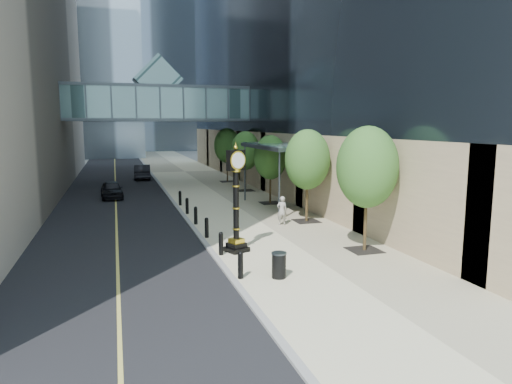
% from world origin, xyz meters
% --- Properties ---
extents(ground, '(320.00, 320.00, 0.00)m').
position_xyz_m(ground, '(0.00, 0.00, 0.00)').
color(ground, gray).
rests_on(ground, ground).
extents(road, '(8.00, 180.00, 0.02)m').
position_xyz_m(road, '(-7.00, 40.00, 0.01)').
color(road, black).
rests_on(road, ground).
extents(sidewalk, '(8.00, 180.00, 0.06)m').
position_xyz_m(sidewalk, '(1.00, 40.00, 0.03)').
color(sidewalk, beige).
rests_on(sidewalk, ground).
extents(curb, '(0.25, 180.00, 0.07)m').
position_xyz_m(curb, '(-3.00, 40.00, 0.04)').
color(curb, gray).
rests_on(curb, ground).
extents(distant_tower_c, '(22.00, 22.00, 65.00)m').
position_xyz_m(distant_tower_c, '(-6.00, 120.00, 32.50)').
color(distant_tower_c, '#A7C0D2').
rests_on(distant_tower_c, ground).
extents(skywalk, '(17.00, 4.20, 5.80)m').
position_xyz_m(skywalk, '(-3.00, 28.00, 7.71)').
color(skywalk, slate).
rests_on(skywalk, ground).
extents(entrance_canopy, '(3.00, 8.00, 4.38)m').
position_xyz_m(entrance_canopy, '(3.48, 14.00, 4.19)').
color(entrance_canopy, '#383F44').
rests_on(entrance_canopy, ground).
extents(bollard_row, '(0.20, 16.20, 0.90)m').
position_xyz_m(bollard_row, '(-2.70, 9.00, 0.51)').
color(bollard_row, black).
rests_on(bollard_row, sidewalk).
extents(street_trees, '(2.70, 28.62, 5.54)m').
position_xyz_m(street_trees, '(3.60, 15.32, 3.58)').
color(street_trees, black).
rests_on(street_trees, sidewalk).
extents(street_clock, '(1.16, 1.16, 4.70)m').
position_xyz_m(street_clock, '(-1.93, 4.53, 2.10)').
color(street_clock, black).
rests_on(street_clock, sidewalk).
extents(trash_bin, '(0.62, 0.62, 0.90)m').
position_xyz_m(trash_bin, '(-1.33, 0.65, 0.51)').
color(trash_bin, black).
rests_on(trash_bin, sidewalk).
extents(pedestrian, '(0.61, 0.42, 1.62)m').
position_xyz_m(pedestrian, '(1.91, 9.06, 0.87)').
color(pedestrian, '#A39F95').
rests_on(pedestrian, sidewalk).
extents(car_near, '(1.78, 3.97, 1.32)m').
position_xyz_m(car_near, '(-7.27, 21.94, 0.68)').
color(car_near, black).
rests_on(car_near, road).
extents(car_far, '(1.86, 4.64, 1.50)m').
position_xyz_m(car_far, '(-4.26, 34.05, 0.77)').
color(car_far, black).
rests_on(car_far, road).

